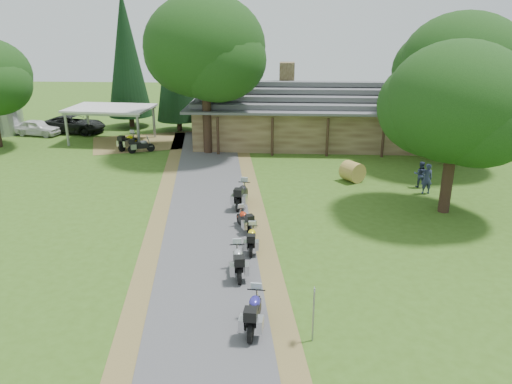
# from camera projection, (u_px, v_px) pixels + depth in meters

# --- Properties ---
(ground) EXTENTS (120.00, 120.00, 0.00)m
(ground) POSITION_uv_depth(u_px,v_px,m) (206.00, 294.00, 18.62)
(ground) COLOR #375919
(ground) RESTS_ON ground
(driveway) EXTENTS (51.95, 51.95, 0.00)m
(driveway) POSITION_uv_depth(u_px,v_px,m) (208.00, 247.00, 22.40)
(driveway) COLOR #444446
(driveway) RESTS_ON ground
(lodge) EXTENTS (21.40, 9.40, 4.90)m
(lodge) POSITION_uv_depth(u_px,v_px,m) (324.00, 112.00, 40.04)
(lodge) COLOR brown
(lodge) RESTS_ON ground
(carport) EXTENTS (6.82, 4.83, 2.81)m
(carport) POSITION_uv_depth(u_px,v_px,m) (112.00, 124.00, 40.39)
(carport) COLOR silver
(carport) RESTS_ON ground
(car_white_sedan) EXTENTS (3.12, 5.42, 1.70)m
(car_white_sedan) POSITION_uv_depth(u_px,v_px,m) (37.00, 126.00, 42.63)
(car_white_sedan) COLOR white
(car_white_sedan) RESTS_ON ground
(car_dark_suv) EXTENTS (3.26, 6.16, 2.25)m
(car_dark_suv) POSITION_uv_depth(u_px,v_px,m) (74.00, 120.00, 43.49)
(car_dark_suv) COLOR black
(car_dark_suv) RESTS_ON ground
(motorcycle_row_a) EXTENTS (0.80, 2.02, 1.35)m
(motorcycle_row_a) POSITION_uv_depth(u_px,v_px,m) (254.00, 310.00, 16.43)
(motorcycle_row_a) COLOR #2E2799
(motorcycle_row_a) RESTS_ON ground
(motorcycle_row_b) EXTENTS (0.92, 1.98, 1.31)m
(motorcycle_row_b) POSITION_uv_depth(u_px,v_px,m) (238.00, 260.00, 19.83)
(motorcycle_row_b) COLOR #93969A
(motorcycle_row_b) RESTS_ON ground
(motorcycle_row_c) EXTENTS (0.59, 1.72, 1.17)m
(motorcycle_row_c) POSITION_uv_depth(u_px,v_px,m) (252.00, 238.00, 21.91)
(motorcycle_row_c) COLOR yellow
(motorcycle_row_c) RESTS_ON ground
(motorcycle_row_d) EXTENTS (1.22, 1.73, 1.14)m
(motorcycle_row_d) POSITION_uv_depth(u_px,v_px,m) (245.00, 219.00, 23.99)
(motorcycle_row_d) COLOR red
(motorcycle_row_d) RESTS_ON ground
(motorcycle_row_e) EXTENTS (0.97, 2.17, 1.44)m
(motorcycle_row_e) POSITION_uv_depth(u_px,v_px,m) (242.00, 193.00, 26.92)
(motorcycle_row_e) COLOR black
(motorcycle_row_e) RESTS_ON ground
(motorcycle_carport_a) EXTENTS (1.31, 2.12, 1.38)m
(motorcycle_carport_a) POSITION_uv_depth(u_px,v_px,m) (128.00, 140.00, 38.28)
(motorcycle_carport_a) COLOR #CFCE0A
(motorcycle_carport_a) RESTS_ON ground
(motorcycle_carport_b) EXTENTS (1.85, 1.30, 1.22)m
(motorcycle_carport_b) POSITION_uv_depth(u_px,v_px,m) (141.00, 145.00, 37.40)
(motorcycle_carport_b) COLOR slate
(motorcycle_carport_b) RESTS_ON ground
(person_a) EXTENTS (0.65, 0.50, 2.11)m
(person_a) POSITION_uv_depth(u_px,v_px,m) (427.00, 176.00, 28.70)
(person_a) COLOR navy
(person_a) RESTS_ON ground
(person_b) EXTENTS (0.61, 0.51, 1.86)m
(person_b) POSITION_uv_depth(u_px,v_px,m) (421.00, 172.00, 29.82)
(person_b) COLOR navy
(person_b) RESTS_ON ground
(hay_bale) EXTENTS (1.68, 1.65, 1.24)m
(hay_bale) POSITION_uv_depth(u_px,v_px,m) (352.00, 172.00, 30.97)
(hay_bale) COLOR olive
(hay_bale) RESTS_ON ground
(sign_post) EXTENTS (0.34, 0.06, 1.91)m
(sign_post) POSITION_uv_depth(u_px,v_px,m) (313.00, 315.00, 15.65)
(sign_post) COLOR gray
(sign_post) RESTS_ON ground
(oak_lodge_left) EXTENTS (8.56, 8.56, 12.44)m
(oak_lodge_left) POSITION_uv_depth(u_px,v_px,m) (205.00, 68.00, 35.49)
(oak_lodge_left) COLOR black
(oak_lodge_left) RESTS_ON ground
(oak_lodge_right) EXTENTS (8.26, 8.26, 10.67)m
(oak_lodge_right) POSITION_uv_depth(u_px,v_px,m) (460.00, 86.00, 33.06)
(oak_lodge_right) COLOR black
(oak_lodge_right) RESTS_ON ground
(oak_driveway) EXTENTS (7.09, 7.09, 9.32)m
(oak_driveway) POSITION_uv_depth(u_px,v_px,m) (455.00, 125.00, 24.83)
(oak_driveway) COLOR black
(oak_driveway) RESTS_ON ground
(cedar_near) EXTENTS (3.81, 3.81, 12.70)m
(cedar_near) POSITION_uv_depth(u_px,v_px,m) (176.00, 57.00, 42.44)
(cedar_near) COLOR black
(cedar_near) RESTS_ON ground
(cedar_far) EXTENTS (3.93, 3.93, 11.94)m
(cedar_far) POSITION_uv_depth(u_px,v_px,m) (127.00, 60.00, 44.26)
(cedar_far) COLOR black
(cedar_far) RESTS_ON ground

